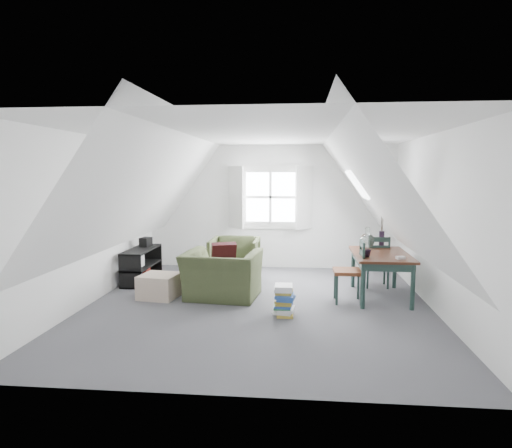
# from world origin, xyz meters

# --- Properties ---
(floor) EXTENTS (5.50, 5.50, 0.00)m
(floor) POSITION_xyz_m (0.00, 0.00, 0.00)
(floor) COLOR #4D4D52
(floor) RESTS_ON ground
(ceiling) EXTENTS (5.50, 5.50, 0.00)m
(ceiling) POSITION_xyz_m (0.00, 0.00, 2.50)
(ceiling) COLOR white
(ceiling) RESTS_ON wall_back
(wall_back) EXTENTS (5.00, 0.00, 5.00)m
(wall_back) POSITION_xyz_m (0.00, 2.75, 1.25)
(wall_back) COLOR white
(wall_back) RESTS_ON ground
(wall_front) EXTENTS (5.00, 0.00, 5.00)m
(wall_front) POSITION_xyz_m (0.00, -2.75, 1.25)
(wall_front) COLOR white
(wall_front) RESTS_ON ground
(wall_left) EXTENTS (0.00, 5.50, 5.50)m
(wall_left) POSITION_xyz_m (-2.50, 0.00, 1.25)
(wall_left) COLOR white
(wall_left) RESTS_ON ground
(wall_right) EXTENTS (0.00, 5.50, 5.50)m
(wall_right) POSITION_xyz_m (2.50, 0.00, 1.25)
(wall_right) COLOR white
(wall_right) RESTS_ON ground
(slope_left) EXTENTS (3.19, 5.50, 4.48)m
(slope_left) POSITION_xyz_m (-1.55, 0.00, 1.78)
(slope_left) COLOR white
(slope_left) RESTS_ON wall_left
(slope_right) EXTENTS (3.19, 5.50, 4.48)m
(slope_right) POSITION_xyz_m (1.55, 0.00, 1.78)
(slope_right) COLOR white
(slope_right) RESTS_ON wall_right
(dormer_window) EXTENTS (1.71, 0.35, 1.30)m
(dormer_window) POSITION_xyz_m (0.00, 2.68, 1.45)
(dormer_window) COLOR white
(dormer_window) RESTS_ON wall_back
(skylight) EXTENTS (0.35, 0.75, 0.47)m
(skylight) POSITION_xyz_m (1.55, 1.30, 1.75)
(skylight) COLOR white
(skylight) RESTS_ON slope_right
(armchair_near) EXTENTS (1.23, 1.10, 0.73)m
(armchair_near) POSITION_xyz_m (-0.60, 0.35, 0.00)
(armchair_near) COLOR #3A4425
(armchair_near) RESTS_ON floor
(armchair_far) EXTENTS (0.86, 0.88, 0.79)m
(armchair_far) POSITION_xyz_m (-0.56, 1.48, 0.00)
(armchair_far) COLOR #3A4425
(armchair_far) RESTS_ON floor
(throw_pillow) EXTENTS (0.44, 0.35, 0.40)m
(throw_pillow) POSITION_xyz_m (-0.60, 0.50, 0.66)
(throw_pillow) COLOR #3B1014
(throw_pillow) RESTS_ON armchair_near
(ottoman) EXTENTS (0.62, 0.62, 0.37)m
(ottoman) POSITION_xyz_m (-1.58, 0.28, 0.18)
(ottoman) COLOR #BAA38F
(ottoman) RESTS_ON floor
(dining_table) EXTENTS (0.84, 1.40, 0.70)m
(dining_table) POSITION_xyz_m (1.86, 0.62, 0.61)
(dining_table) COLOR #36180D
(dining_table) RESTS_ON floor
(demijohn) EXTENTS (0.24, 0.24, 0.34)m
(demijohn) POSITION_xyz_m (1.71, 1.07, 0.84)
(demijohn) COLOR silver
(demijohn) RESTS_ON dining_table
(vase_twigs) EXTENTS (0.09, 0.10, 0.69)m
(vase_twigs) POSITION_xyz_m (1.96, 1.17, 0.86)
(vase_twigs) COLOR black
(vase_twigs) RESTS_ON dining_table
(cup) EXTENTS (0.12, 0.12, 0.10)m
(cup) POSITION_xyz_m (1.61, 0.32, 0.70)
(cup) COLOR black
(cup) RESTS_ON dining_table
(paper_box) EXTENTS (0.14, 0.11, 0.04)m
(paper_box) POSITION_xyz_m (2.06, 0.17, 0.72)
(paper_box) COLOR white
(paper_box) RESTS_ON dining_table
(dining_chair_far) EXTENTS (0.42, 0.42, 0.89)m
(dining_chair_far) POSITION_xyz_m (1.91, 1.29, 0.46)
(dining_chair_far) COLOR brown
(dining_chair_far) RESTS_ON floor
(dining_chair_near) EXTENTS (0.44, 0.44, 0.94)m
(dining_chair_near) POSITION_xyz_m (1.37, 0.31, 0.49)
(dining_chair_near) COLOR brown
(dining_chair_near) RESTS_ON floor
(media_shelf) EXTENTS (0.39, 1.16, 0.59)m
(media_shelf) POSITION_xyz_m (-2.22, 1.26, 0.27)
(media_shelf) COLOR black
(media_shelf) RESTS_ON floor
(electronics_box) EXTENTS (0.20, 0.25, 0.18)m
(electronics_box) POSITION_xyz_m (-2.22, 1.55, 0.67)
(electronics_box) COLOR black
(electronics_box) RESTS_ON media_shelf
(magazine_stack) EXTENTS (0.31, 0.37, 0.42)m
(magazine_stack) POSITION_xyz_m (0.40, -0.43, 0.21)
(magazine_stack) COLOR #B29933
(magazine_stack) RESTS_ON floor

